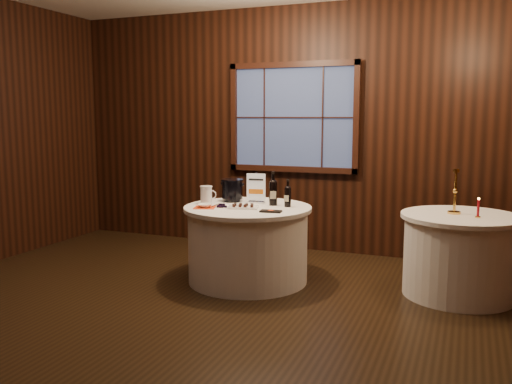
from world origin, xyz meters
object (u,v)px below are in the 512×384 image
at_px(side_table, 459,255).
at_px(port_bottle_right, 288,195).
at_px(chocolate_box, 271,211).
at_px(port_bottle_left, 273,191).
at_px(main_table, 248,244).
at_px(brass_candlestick, 455,198).
at_px(chocolate_plate, 243,207).
at_px(cracker_bowl, 205,206).
at_px(sign_stand, 256,193).
at_px(grape_bunch, 221,206).
at_px(glass_pitcher, 206,195).
at_px(red_candle, 478,210).
at_px(ice_bucket, 232,190).

xyz_separation_m(side_table, port_bottle_right, (-1.62, -0.18, 0.50)).
bearing_deg(chocolate_box, port_bottle_left, 100.23).
bearing_deg(main_table, port_bottle_right, 17.91).
bearing_deg(port_bottle_left, brass_candlestick, -15.02).
xyz_separation_m(chocolate_plate, cracker_bowl, (-0.37, -0.11, 0.00)).
height_order(sign_stand, cracker_bowl, sign_stand).
bearing_deg(sign_stand, port_bottle_right, -25.49).
xyz_separation_m(grape_bunch, glass_pitcher, (-0.24, 0.16, 0.07)).
height_order(main_table, chocolate_plate, chocolate_plate).
bearing_deg(cracker_bowl, port_bottle_right, 25.11).
xyz_separation_m(port_bottle_right, cracker_bowl, (-0.75, -0.35, -0.10)).
bearing_deg(port_bottle_left, port_bottle_right, -32.61).
bearing_deg(port_bottle_right, grape_bunch, -148.53).
relative_size(grape_bunch, cracker_bowl, 1.21).
distance_m(port_bottle_left, red_candle, 1.93).
bearing_deg(side_table, chocolate_box, -162.60).
bearing_deg(glass_pitcher, ice_bucket, 38.61).
bearing_deg(brass_candlestick, port_bottle_left, -174.45).
bearing_deg(port_bottle_right, red_candle, 7.46).
height_order(port_bottle_right, grape_bunch, port_bottle_right).
xyz_separation_m(main_table, brass_candlestick, (1.94, 0.33, 0.53)).
bearing_deg(red_candle, side_table, 141.87).
height_order(side_table, chocolate_plate, chocolate_plate).
distance_m(sign_stand, chocolate_box, 0.58).
relative_size(side_table, brass_candlestick, 2.59).
xyz_separation_m(sign_stand, cracker_bowl, (-0.36, -0.46, -0.09)).
bearing_deg(port_bottle_left, glass_pitcher, 173.49).
bearing_deg(glass_pitcher, chocolate_plate, -27.18).
xyz_separation_m(sign_stand, ice_bucket, (-0.27, -0.01, 0.02)).
xyz_separation_m(sign_stand, brass_candlestick, (1.94, 0.09, 0.04)).
height_order(main_table, sign_stand, sign_stand).
bearing_deg(main_table, red_candle, 5.11).
bearing_deg(red_candle, chocolate_plate, -171.75).
relative_size(port_bottle_left, chocolate_box, 1.72).
distance_m(chocolate_plate, grape_bunch, 0.22).
relative_size(sign_stand, cracker_bowl, 2.27).
xyz_separation_m(port_bottle_right, brass_candlestick, (1.56, 0.20, 0.03)).
height_order(port_bottle_left, chocolate_plate, port_bottle_left).
bearing_deg(chocolate_plate, side_table, 11.84).
distance_m(ice_bucket, chocolate_plate, 0.46).
bearing_deg(port_bottle_left, chocolate_box, -93.81).
bearing_deg(side_table, port_bottle_left, -175.47).
relative_size(cracker_bowl, red_candle, 0.77).
bearing_deg(main_table, chocolate_box, -34.32).
distance_m(port_bottle_right, chocolate_plate, 0.46).
height_order(chocolate_plate, glass_pitcher, glass_pitcher).
relative_size(sign_stand, chocolate_box, 1.59).
xyz_separation_m(port_bottle_left, cracker_bowl, (-0.58, -0.39, -0.13)).
relative_size(port_bottle_left, red_candle, 1.89).
bearing_deg(glass_pitcher, brass_candlestick, -5.66).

